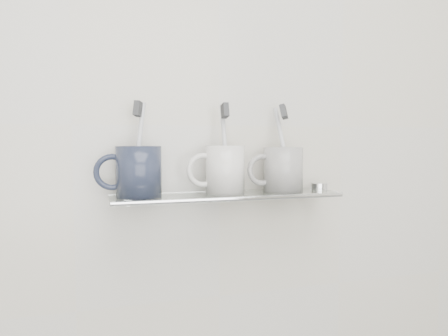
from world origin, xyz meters
name	(u,v)px	position (x,y,z in m)	size (l,w,h in m)	color
wall_back	(219,126)	(0.00, 1.10, 1.25)	(2.50, 2.50, 0.00)	beige
shelf_glass	(227,196)	(0.00, 1.04, 1.10)	(0.50, 0.12, 0.01)	silver
shelf_rail	(235,199)	(0.00, 0.98, 1.10)	(0.01, 0.01, 0.50)	silver
bracket_left	(127,202)	(-0.21, 1.09, 1.09)	(0.02, 0.02, 0.03)	silver
bracket_right	(304,194)	(0.21, 1.09, 1.09)	(0.02, 0.02, 0.03)	silver
mug_left	(139,172)	(-0.19, 1.04, 1.15)	(0.09, 0.09, 0.10)	black
mug_left_handle	(112,172)	(-0.24, 1.04, 1.15)	(0.07, 0.07, 0.01)	black
toothbrush_left	(138,148)	(-0.19, 1.04, 1.20)	(0.01, 0.01, 0.19)	silver
bristles_left	(138,109)	(-0.19, 1.04, 1.28)	(0.01, 0.02, 0.03)	#333436
mug_center	(225,170)	(0.00, 1.04, 1.15)	(0.09, 0.09, 0.11)	white
mug_center_handle	(203,170)	(-0.05, 1.04, 1.15)	(0.08, 0.08, 0.01)	white
toothbrush_center	(225,147)	(0.00, 1.04, 1.20)	(0.01, 0.01, 0.19)	#BBBCBC
bristles_center	(225,111)	(0.00, 1.04, 1.28)	(0.01, 0.02, 0.03)	#333436
mug_right	(283,169)	(0.14, 1.04, 1.15)	(0.09, 0.09, 0.10)	white
mug_right_handle	(262,170)	(0.08, 1.04, 1.15)	(0.07, 0.07, 0.01)	white
toothbrush_right	(283,147)	(0.14, 1.04, 1.20)	(0.01, 0.01, 0.19)	silver
bristles_right	(284,112)	(0.14, 1.04, 1.28)	(0.01, 0.02, 0.03)	#333436
chrome_cap	(319,186)	(0.23, 1.04, 1.11)	(0.04, 0.04, 0.02)	silver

